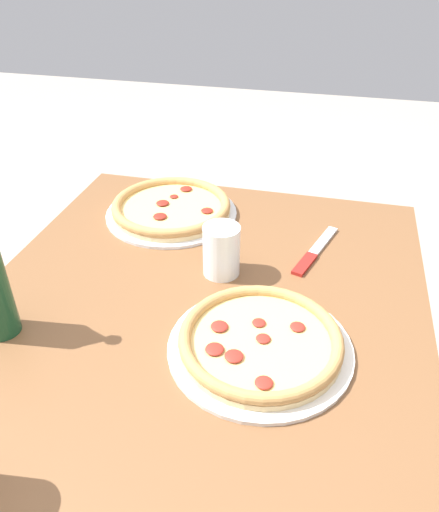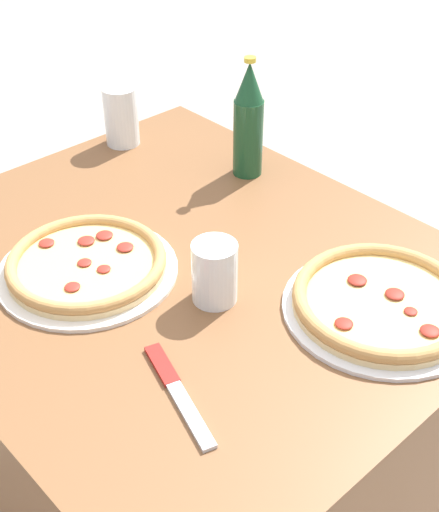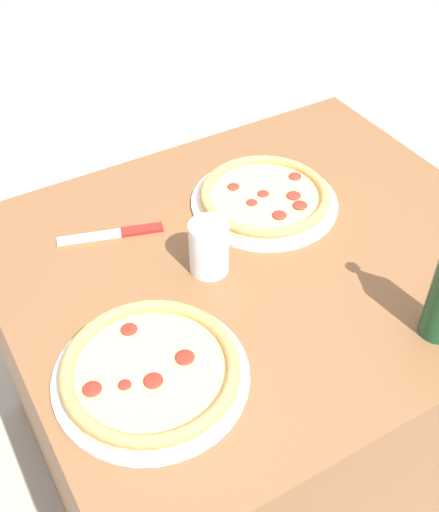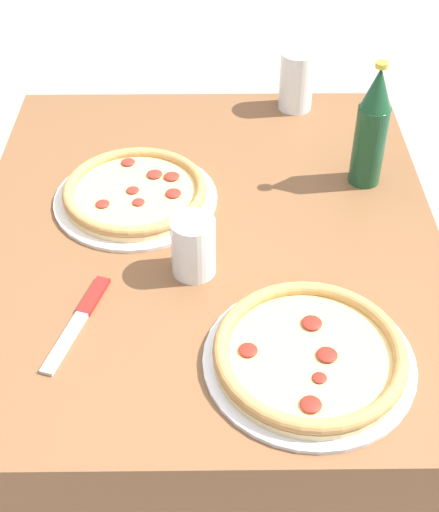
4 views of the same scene
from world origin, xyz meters
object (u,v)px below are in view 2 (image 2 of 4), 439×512
(pizza_salami, at_px, (87,264))
(glass_lemonade, at_px, (215,274))
(glass_iced_tea, at_px, (121,118))
(pizza_margherita, at_px, (382,302))
(knife, at_px, (176,389))
(beer_bottle, at_px, (248,121))

(pizza_salami, xyz_separation_m, glass_lemonade, (0.21, 0.12, 0.04))
(glass_lemonade, bearing_deg, glass_iced_tea, 158.10)
(pizza_margherita, bearing_deg, knife, -104.44)
(pizza_margherita, relative_size, beer_bottle, 1.26)
(glass_lemonade, distance_m, beer_bottle, 0.45)
(beer_bottle, distance_m, knife, 0.68)
(pizza_salami, bearing_deg, glass_iced_tea, 136.15)
(beer_bottle, xyz_separation_m, knife, (0.39, -0.54, -0.12))
(glass_iced_tea, distance_m, glass_lemonade, 0.62)
(pizza_salami, distance_m, knife, 0.34)
(pizza_margherita, xyz_separation_m, glass_iced_tea, (-0.79, 0.05, 0.04))
(knife, bearing_deg, pizza_salami, 168.34)
(glass_iced_tea, height_order, knife, glass_iced_tea)
(pizza_margherita, bearing_deg, pizza_salami, -144.51)
(beer_bottle, bearing_deg, glass_iced_tea, -158.85)
(knife, bearing_deg, pizza_margherita, 75.56)
(glass_iced_tea, height_order, beer_bottle, beer_bottle)
(pizza_salami, relative_size, glass_iced_tea, 2.34)
(glass_iced_tea, bearing_deg, pizza_salami, -43.85)
(pizza_margherita, relative_size, glass_iced_tea, 2.39)
(glass_iced_tea, distance_m, beer_bottle, 0.33)
(glass_lemonade, xyz_separation_m, knife, (0.12, -0.19, -0.05))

